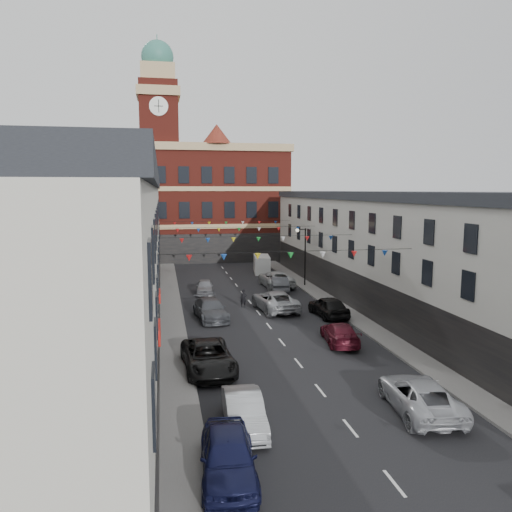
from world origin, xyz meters
TOP-DOWN VIEW (x-y plane):
  - ground at (0.00, 0.00)m, footprint 160.00×160.00m
  - pavement_left at (-6.90, 2.00)m, footprint 1.80×64.00m
  - pavement_right at (6.90, 2.00)m, footprint 1.80×64.00m
  - terrace_left at (-11.78, 1.00)m, footprint 8.40×56.00m
  - terrace_right at (11.78, 1.00)m, footprint 8.40×56.00m
  - civic_building at (0.00, 37.95)m, footprint 20.60×13.30m
  - clock_tower at (-7.50, 35.00)m, footprint 5.60×5.60m
  - distant_hill at (-4.00, 62.00)m, footprint 40.00×14.00m
  - street_lamp at (6.55, 14.00)m, footprint 1.10×0.36m
  - car_left_a at (-5.46, -18.61)m, footprint 2.24×4.83m
  - car_left_b at (-4.34, -15.16)m, footprint 1.68×4.44m
  - car_left_c at (-5.18, -8.26)m, footprint 2.90×5.79m
  - car_left_d at (-3.96, 2.77)m, footprint 2.66×5.46m
  - car_left_e at (-3.60, 12.23)m, footprint 1.98×4.15m
  - car_right_b at (3.60, -15.06)m, footprint 3.14×5.72m
  - car_right_c at (3.60, -4.94)m, footprint 2.51×4.90m
  - car_right_d at (5.14, 1.79)m, footprint 2.31×4.88m
  - car_right_e at (3.60, 11.98)m, footprint 2.14×4.69m
  - car_right_f at (3.86, 14.43)m, footprint 2.93×6.00m
  - moving_car at (1.49, 4.56)m, footprint 3.29×6.19m
  - white_van at (4.15, 23.20)m, footprint 2.39×4.80m
  - pedestrian at (-0.87, 6.17)m, footprint 0.60×0.44m

SIDE VIEW (x-z plane):
  - ground at x=0.00m, z-range 0.00..0.00m
  - pavement_left at x=-6.90m, z-range 0.00..0.15m
  - pavement_right at x=6.90m, z-range 0.00..0.15m
  - car_right_c at x=3.60m, z-range 0.00..1.36m
  - car_left_e at x=-3.60m, z-range 0.00..1.37m
  - car_left_b at x=-4.34m, z-range 0.00..1.45m
  - car_right_e at x=3.60m, z-range 0.00..1.49m
  - pedestrian at x=-0.87m, z-range 0.00..1.50m
  - car_right_b at x=3.60m, z-range 0.00..1.52m
  - car_left_d at x=-3.96m, z-range 0.00..1.53m
  - car_left_c at x=-5.18m, z-range 0.00..1.57m
  - car_left_a at x=-5.46m, z-range 0.00..1.60m
  - car_right_d at x=5.14m, z-range 0.00..1.61m
  - car_right_f at x=3.86m, z-range 0.00..1.64m
  - moving_car at x=1.49m, z-range 0.00..1.66m
  - white_van at x=4.15m, z-range 0.00..2.04m
  - street_lamp at x=6.55m, z-range 0.90..6.90m
  - terrace_right at x=11.78m, z-range 0.00..9.70m
  - distant_hill at x=-4.00m, z-range 0.00..10.00m
  - terrace_left at x=-11.78m, z-range 0.00..10.70m
  - civic_building at x=0.00m, z-range -1.11..17.39m
  - clock_tower at x=-7.50m, z-range -0.07..29.93m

